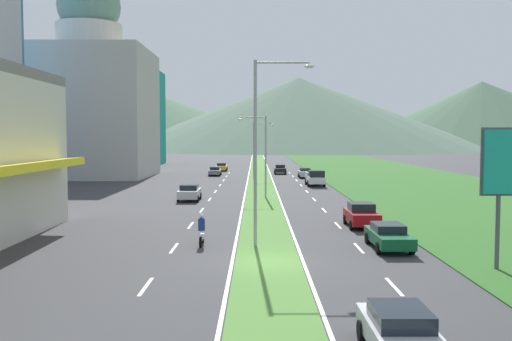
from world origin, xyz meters
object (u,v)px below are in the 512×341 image
object	(u,v)px
car_2	(213,171)
street_lamp_mid	(261,150)
car_5	(188,192)
car_7	(400,333)
pickup_truck_0	(314,178)
car_1	(387,236)
car_6	(279,169)
car_0	(360,215)
car_4	(220,167)
street_lamp_far	(255,146)
motorcycle_rider	(200,232)
car_3	(303,173)
street_lamp_near	(260,141)

from	to	relation	value
car_2	street_lamp_mid	bearing A→B (deg)	-167.42
car_5	car_2	bearing A→B (deg)	0.07
car_7	pickup_truck_0	xyz separation A→B (m)	(3.32, 53.67, 0.26)
car_7	street_lamp_mid	bearing A→B (deg)	-175.16
car_1	car_5	bearing A→B (deg)	-148.98
car_5	car_6	distance (m)	39.20
car_2	car_7	world-z (taller)	car_7
street_lamp_mid	car_0	distance (m)	19.33
car_2	car_4	xyz separation A→B (m)	(0.32, 11.74, 0.01)
car_0	car_6	world-z (taller)	car_0
car_0	pickup_truck_0	bearing A→B (deg)	179.68
car_7	street_lamp_far	bearing A→B (deg)	-176.50
car_0	motorcycle_rider	xyz separation A→B (m)	(-10.26, -6.35, -0.07)
car_2	car_7	distance (m)	72.52
car_0	pickup_truck_0	distance (m)	31.21
car_7	pickup_truck_0	size ratio (longest dim) A/B	0.82
car_6	car_3	bearing A→B (deg)	21.35
car_6	motorcycle_rider	distance (m)	59.99
car_4	car_5	world-z (taller)	car_5
street_lamp_far	pickup_truck_0	bearing A→B (deg)	-56.56
car_7	car_3	bearing A→B (deg)	177.26
pickup_truck_0	motorcycle_rider	bearing A→B (deg)	-15.52
car_2	car_4	size ratio (longest dim) A/B	1.00
car_4	street_lamp_near	bearing A→B (deg)	-174.61
car_0	car_1	xyz separation A→B (m)	(0.10, -7.31, -0.10)
car_0	car_4	world-z (taller)	car_0
car_2	street_lamp_far	bearing A→B (deg)	-137.43
street_lamp_near	pickup_truck_0	xyz separation A→B (m)	(7.05, 37.99, -4.95)
car_4	car_1	bearing A→B (deg)	-168.92
car_0	pickup_truck_0	size ratio (longest dim) A/B	0.76
car_5	car_6	size ratio (longest dim) A/B	1.03
street_lamp_mid	car_5	size ratio (longest dim) A/B	1.97
car_3	motorcycle_rider	size ratio (longest dim) A/B	2.11
car_1	car_6	size ratio (longest dim) A/B	1.14
street_lamp_mid	car_5	distance (m)	8.38
car_4	pickup_truck_0	world-z (taller)	pickup_truck_0
car_1	motorcycle_rider	size ratio (longest dim) A/B	2.31
car_4	pickup_truck_0	size ratio (longest dim) A/B	0.88
street_lamp_far	car_1	world-z (taller)	street_lamp_far
car_1	street_lamp_mid	bearing A→B (deg)	-165.11
car_4	pickup_truck_0	bearing A→B (deg)	-155.73
car_1	car_5	world-z (taller)	car_5
car_5	pickup_truck_0	bearing A→B (deg)	-40.97
car_2	car_7	bearing A→B (deg)	-171.72
car_4	car_3	bearing A→B (deg)	-140.64
car_3	pickup_truck_0	distance (m)	13.56
street_lamp_mid	car_7	world-z (taller)	street_lamp_mid
car_2	pickup_truck_0	distance (m)	22.74
car_3	car_1	bearing A→B (deg)	0.04
car_0	car_6	distance (m)	53.32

